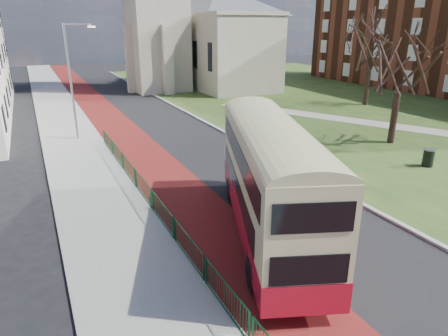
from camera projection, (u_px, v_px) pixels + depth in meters
ground at (252, 237)px, 16.00m from camera, size 160.00×160.00×0.00m
road_carriageway at (150, 126)px, 33.55m from camera, size 9.00×120.00×0.01m
bus_lane at (118, 129)px, 32.44m from camera, size 3.40×120.00×0.01m
pavement_west at (68, 134)px, 30.87m from camera, size 4.00×120.00×0.12m
kerb_west at (95, 131)px, 31.69m from camera, size 0.25×120.00×0.13m
kerb_east at (192, 115)px, 37.11m from camera, size 0.25×80.00×0.13m
grass_green at (356, 99)px, 45.28m from camera, size 40.00×80.00×0.04m
footpath at (404, 128)px, 32.64m from camera, size 18.84×32.82×0.03m
pedestrian_railing at (152, 200)px, 17.99m from camera, size 0.07×24.00×1.12m
streetlamp at (72, 76)px, 27.90m from camera, size 2.13×0.18×8.00m
bus at (270, 176)px, 15.26m from camera, size 6.15×10.95×4.50m
winter_tree_near at (404, 50)px, 26.44m from camera, size 7.46×7.46×9.18m
winter_tree_far at (372, 43)px, 39.94m from camera, size 6.14×6.14×9.02m
litter_bin at (428, 158)px, 23.65m from camera, size 0.70×0.70×1.07m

